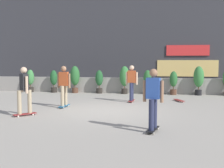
{
  "coord_description": "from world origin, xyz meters",
  "views": [
    {
      "loc": [
        1.97,
        -10.45,
        1.91
      ],
      "look_at": [
        0.0,
        1.5,
        0.9
      ],
      "focal_mm": 44.93,
      "sensor_mm": 36.0,
      "label": 1
    }
  ],
  "objects_px": {
    "potted_plant_1": "(54,80)",
    "skater_by_wall_left": "(153,97)",
    "potted_plant_2": "(75,77)",
    "potted_plant_7": "(199,78)",
    "potted_plant_4": "(125,78)",
    "potted_plant_5": "(147,81)",
    "skater_mid_plaza": "(24,89)",
    "potted_plant_3": "(99,80)",
    "potted_plant_6": "(173,82)",
    "skater_foreground": "(64,84)",
    "potted_plant_0": "(30,79)",
    "skater_by_wall_right": "(132,82)",
    "skateboard_near_camera": "(179,100)"
  },
  "relations": [
    {
      "from": "potted_plant_0",
      "to": "potted_plant_1",
      "type": "xyz_separation_m",
      "value": [
        1.5,
        0.0,
        -0.02
      ]
    },
    {
      "from": "skater_mid_plaza",
      "to": "skateboard_near_camera",
      "type": "distance_m",
      "value": 7.1
    },
    {
      "from": "skater_by_wall_left",
      "to": "skater_mid_plaza",
      "type": "xyz_separation_m",
      "value": [
        -4.43,
        1.46,
        0.0
      ]
    },
    {
      "from": "skater_by_wall_left",
      "to": "skater_foreground",
      "type": "relative_size",
      "value": 1.0
    },
    {
      "from": "potted_plant_2",
      "to": "skater_foreground",
      "type": "relative_size",
      "value": 0.94
    },
    {
      "from": "skater_mid_plaza",
      "to": "skateboard_near_camera",
      "type": "xyz_separation_m",
      "value": [
        5.53,
        4.37,
        -0.88
      ]
    },
    {
      "from": "potted_plant_1",
      "to": "potted_plant_6",
      "type": "bearing_deg",
      "value": 0.0
    },
    {
      "from": "potted_plant_2",
      "to": "potted_plant_7",
      "type": "bearing_deg",
      "value": 0.0
    },
    {
      "from": "potted_plant_1",
      "to": "potted_plant_4",
      "type": "xyz_separation_m",
      "value": [
        4.28,
        -0.0,
        0.18
      ]
    },
    {
      "from": "potted_plant_2",
      "to": "potted_plant_0",
      "type": "bearing_deg",
      "value": 180.0
    },
    {
      "from": "skateboard_near_camera",
      "to": "potted_plant_2",
      "type": "bearing_deg",
      "value": 155.61
    },
    {
      "from": "potted_plant_7",
      "to": "potted_plant_2",
      "type": "bearing_deg",
      "value": -180.0
    },
    {
      "from": "potted_plant_0",
      "to": "skater_by_wall_left",
      "type": "xyz_separation_m",
      "value": [
        7.57,
        -8.49,
        0.17
      ]
    },
    {
      "from": "skater_foreground",
      "to": "skateboard_near_camera",
      "type": "relative_size",
      "value": 2.08
    },
    {
      "from": "skater_mid_plaza",
      "to": "potted_plant_3",
      "type": "bearing_deg",
      "value": 80.69
    },
    {
      "from": "potted_plant_4",
      "to": "skater_foreground",
      "type": "height_order",
      "value": "skater_foreground"
    },
    {
      "from": "potted_plant_1",
      "to": "potted_plant_5",
      "type": "distance_m",
      "value": 5.6
    },
    {
      "from": "potted_plant_7",
      "to": "potted_plant_4",
      "type": "bearing_deg",
      "value": -180.0
    },
    {
      "from": "potted_plant_4",
      "to": "potted_plant_7",
      "type": "xyz_separation_m",
      "value": [
        4.13,
        0.0,
        0.01
      ]
    },
    {
      "from": "potted_plant_1",
      "to": "potted_plant_4",
      "type": "relative_size",
      "value": 0.84
    },
    {
      "from": "potted_plant_3",
      "to": "skater_foreground",
      "type": "xyz_separation_m",
      "value": [
        -0.39,
        -5.1,
        0.17
      ]
    },
    {
      "from": "potted_plant_4",
      "to": "potted_plant_1",
      "type": "bearing_deg",
      "value": 180.0
    },
    {
      "from": "potted_plant_0",
      "to": "skater_by_wall_right",
      "type": "bearing_deg",
      "value": -25.62
    },
    {
      "from": "potted_plant_5",
      "to": "skater_by_wall_right",
      "type": "bearing_deg",
      "value": -101.12
    },
    {
      "from": "potted_plant_3",
      "to": "potted_plant_7",
      "type": "xyz_separation_m",
      "value": [
        5.62,
        -0.0,
        0.18
      ]
    },
    {
      "from": "potted_plant_5",
      "to": "skater_by_wall_left",
      "type": "distance_m",
      "value": 8.5
    },
    {
      "from": "skateboard_near_camera",
      "to": "skater_by_wall_right",
      "type": "bearing_deg",
      "value": -168.08
    },
    {
      "from": "potted_plant_0",
      "to": "skater_by_wall_left",
      "type": "distance_m",
      "value": 11.37
    },
    {
      "from": "skater_by_wall_right",
      "to": "potted_plant_6",
      "type": "bearing_deg",
      "value": 56.45
    },
    {
      "from": "potted_plant_1",
      "to": "skater_by_wall_right",
      "type": "bearing_deg",
      "value": -31.96
    },
    {
      "from": "skateboard_near_camera",
      "to": "potted_plant_0",
      "type": "bearing_deg",
      "value": 162.99
    },
    {
      "from": "potted_plant_4",
      "to": "potted_plant_6",
      "type": "relative_size",
      "value": 1.21
    },
    {
      "from": "potted_plant_3",
      "to": "skater_by_wall_right",
      "type": "distance_m",
      "value": 3.81
    },
    {
      "from": "potted_plant_7",
      "to": "skateboard_near_camera",
      "type": "relative_size",
      "value": 1.97
    },
    {
      "from": "potted_plant_0",
      "to": "skater_mid_plaza",
      "type": "xyz_separation_m",
      "value": [
        3.14,
        -7.02,
        0.17
      ]
    },
    {
      "from": "potted_plant_0",
      "to": "potted_plant_7",
      "type": "distance_m",
      "value": 9.91
    },
    {
      "from": "potted_plant_2",
      "to": "skateboard_near_camera",
      "type": "height_order",
      "value": "potted_plant_2"
    },
    {
      "from": "potted_plant_3",
      "to": "potted_plant_4",
      "type": "xyz_separation_m",
      "value": [
        1.49,
        -0.0,
        0.17
      ]
    },
    {
      "from": "potted_plant_1",
      "to": "skater_by_wall_left",
      "type": "distance_m",
      "value": 10.44
    },
    {
      "from": "skater_foreground",
      "to": "potted_plant_4",
      "type": "bearing_deg",
      "value": 69.75
    },
    {
      "from": "potted_plant_1",
      "to": "skater_mid_plaza",
      "type": "xyz_separation_m",
      "value": [
        1.64,
        -7.02,
        0.19
      ]
    },
    {
      "from": "potted_plant_1",
      "to": "skateboard_near_camera",
      "type": "bearing_deg",
      "value": -20.3
    },
    {
      "from": "skateboard_near_camera",
      "to": "potted_plant_3",
      "type": "bearing_deg",
      "value": 148.79
    },
    {
      "from": "potted_plant_4",
      "to": "potted_plant_7",
      "type": "relative_size",
      "value": 0.99
    },
    {
      "from": "potted_plant_2",
      "to": "skater_foreground",
      "type": "bearing_deg",
      "value": -78.01
    },
    {
      "from": "potted_plant_4",
      "to": "potted_plant_7",
      "type": "bearing_deg",
      "value": 0.0
    },
    {
      "from": "potted_plant_4",
      "to": "skater_foreground",
      "type": "bearing_deg",
      "value": -110.25
    },
    {
      "from": "potted_plant_2",
      "to": "potted_plant_6",
      "type": "distance_m",
      "value": 5.74
    },
    {
      "from": "potted_plant_6",
      "to": "skateboard_near_camera",
      "type": "relative_size",
      "value": 1.63
    },
    {
      "from": "potted_plant_2",
      "to": "skater_by_wall_right",
      "type": "bearing_deg",
      "value": -40.31
    }
  ]
}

